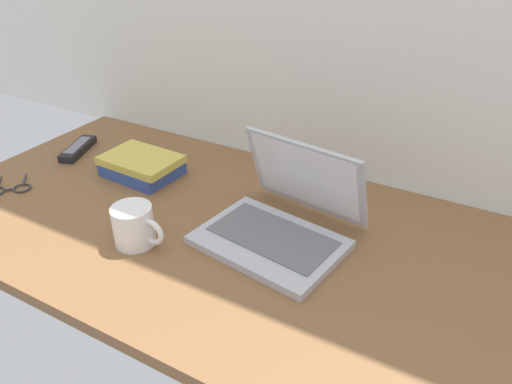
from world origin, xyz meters
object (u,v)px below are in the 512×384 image
Objects in this scene: coffee_mug at (134,226)px; eyeglasses at (9,189)px; book_stack at (142,165)px; laptop at (282,219)px; remote_control_near at (78,149)px.

coffee_mug reaches higher than eyeglasses.
coffee_mug reaches higher than book_stack.
remote_control_near is (-0.74, 0.08, -0.03)m from laptop.
remote_control_near reaches higher than eyeglasses.
book_stack is at bearing 128.54° from coffee_mug.
remote_control_near is (-0.47, 0.27, -0.03)m from coffee_mug.
coffee_mug is 0.54m from remote_control_near.
remote_control_near is 0.27m from book_stack.
eyeglasses is at bearing -166.62° from laptop.
remote_control_near is at bearing 93.95° from eyeglasses.
coffee_mug is 0.45m from eyeglasses.
laptop is at bearing 13.38° from eyeglasses.
laptop is 0.33m from coffee_mug.
laptop is 0.74m from remote_control_near.
remote_control_near is at bearing 173.49° from laptop.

